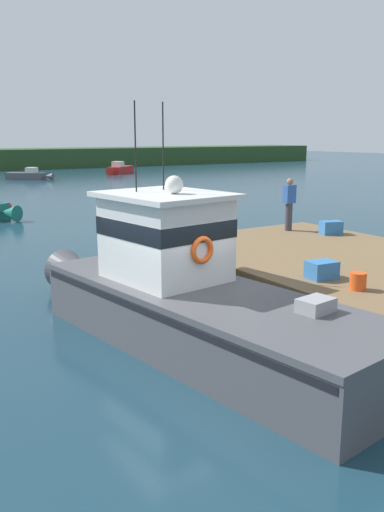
{
  "coord_description": "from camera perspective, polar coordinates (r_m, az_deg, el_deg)",
  "views": [
    {
      "loc": [
        -5.41,
        -9.09,
        4.14
      ],
      "look_at": [
        1.2,
        1.26,
        1.4
      ],
      "focal_mm": 38.24,
      "sensor_mm": 36.0,
      "label": 1
    }
  ],
  "objects": [
    {
      "name": "moored_boat_off_the_point",
      "position": [
        60.81,
        -7.6,
        8.98
      ],
      "size": [
        4.63,
        4.22,
        1.33
      ],
      "color": "red",
      "rests_on": "ground"
    },
    {
      "name": "mooring_buoy_channel_marker",
      "position": [
        28.25,
        2.43,
        4.49
      ],
      "size": [
        0.36,
        0.36,
        0.36
      ],
      "primitive_type": "sphere",
      "color": "#EA5B19",
      "rests_on": "ground"
    },
    {
      "name": "mooring_buoy_outer",
      "position": [
        32.71,
        -18.68,
        4.99
      ],
      "size": [
        0.4,
        0.4,
        0.4
      ],
      "primitive_type": "sphere",
      "color": "red",
      "rests_on": "ground"
    },
    {
      "name": "moored_boat_mid_harbor",
      "position": [
        54.07,
        -16.69,
        8.07
      ],
      "size": [
        3.97,
        3.71,
        1.15
      ],
      "color": "#4C4C51",
      "rests_on": "ground"
    },
    {
      "name": "ground_plane",
      "position": [
        11.36,
        -1.69,
        -8.8
      ],
      "size": [
        200.0,
        200.0,
        0.0
      ],
      "primitive_type": "plane",
      "color": "#193847"
    },
    {
      "name": "crate_stack_mid_dock",
      "position": [
        11.67,
        13.42,
        -1.42
      ],
      "size": [
        0.64,
        0.5,
        0.37
      ],
      "primitive_type": "cube",
      "rotation": [
        0.0,
        0.0,
        -0.1
      ],
      "color": "#3370B2",
      "rests_on": "dock"
    },
    {
      "name": "deckhand_by_the_boat",
      "position": [
        17.29,
        10.13,
        5.46
      ],
      "size": [
        0.36,
        0.22,
        1.63
      ],
      "color": "#383842",
      "rests_on": "dock"
    },
    {
      "name": "bait_bucket",
      "position": [
        11.02,
        16.97,
        -2.53
      ],
      "size": [
        0.32,
        0.32,
        0.34
      ],
      "primitive_type": "cylinder",
      "color": "#E04C19",
      "rests_on": "dock"
    },
    {
      "name": "main_fishing_boat",
      "position": [
        10.95,
        -0.69,
        -4.05
      ],
      "size": [
        3.62,
        9.96,
        4.8
      ],
      "color": "#4C4C51",
      "rests_on": "ground"
    },
    {
      "name": "crate_single_by_cleat",
      "position": [
        16.99,
        14.33,
        2.9
      ],
      "size": [
        0.71,
        0.62,
        0.4
      ],
      "primitive_type": "cube",
      "rotation": [
        0.0,
        0.0,
        -0.35
      ],
      "color": "#3370B2",
      "rests_on": "dock"
    },
    {
      "name": "dock",
      "position": [
        14.01,
        15.37,
        -0.53
      ],
      "size": [
        6.0,
        9.0,
        1.2
      ],
      "color": "#4C3D2D",
      "rests_on": "ground"
    }
  ]
}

